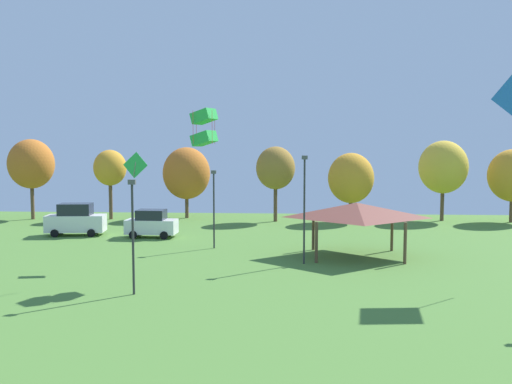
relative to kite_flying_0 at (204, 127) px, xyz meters
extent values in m
cube|color=green|center=(0.00, 0.00, 0.61)|extent=(1.55, 1.48, 0.89)
cube|color=green|center=(0.00, 0.00, -0.61)|extent=(1.55, 1.48, 0.89)
cylinder|color=red|center=(-0.53, -0.53, 0.00)|extent=(0.02, 0.02, 1.83)
cylinder|color=red|center=(0.53, -0.53, 0.00)|extent=(0.02, 0.02, 1.83)
cylinder|color=red|center=(-0.53, 0.53, 0.00)|extent=(0.02, 0.02, 1.83)
cylinder|color=red|center=(0.53, 0.53, 0.00)|extent=(0.02, 0.02, 1.83)
cube|color=green|center=(-4.73, 2.76, -2.19)|extent=(1.63, 0.32, 1.62)
cylinder|color=#E54C93|center=(-4.73, 2.74, -2.19)|extent=(0.17, 0.39, 1.45)
cube|color=silver|center=(-12.76, 13.08, -7.34)|extent=(4.86, 2.28, 1.37)
cube|color=#1E232D|center=(-12.76, 13.08, -6.17)|extent=(2.75, 1.91, 0.96)
cylinder|color=black|center=(-11.22, 12.36, -8.02)|extent=(0.66, 0.29, 0.64)
cylinder|color=black|center=(-11.42, 14.12, -8.02)|extent=(0.66, 0.29, 0.64)
cylinder|color=black|center=(-14.11, 12.04, -8.02)|extent=(0.66, 0.29, 0.64)
cylinder|color=black|center=(-14.31, 13.80, -8.02)|extent=(0.66, 0.29, 0.64)
cube|color=silver|center=(-6.28, 12.44, -7.46)|extent=(4.11, 1.88, 1.13)
cube|color=#1E232D|center=(-6.28, 12.44, -6.49)|extent=(2.28, 1.67, 0.79)
cylinder|color=black|center=(-5.06, 11.53, -8.02)|extent=(0.65, 0.25, 0.64)
cylinder|color=black|center=(-4.99, 13.25, -8.02)|extent=(0.65, 0.25, 0.64)
cylinder|color=black|center=(-7.56, 11.63, -8.02)|extent=(0.65, 0.25, 0.64)
cylinder|color=black|center=(-7.49, 13.36, -8.02)|extent=(0.65, 0.25, 0.64)
cylinder|color=brown|center=(6.49, 3.53, -7.04)|extent=(0.20, 0.20, 2.60)
cylinder|color=brown|center=(11.98, 3.53, -7.04)|extent=(0.20, 0.20, 2.60)
cylinder|color=brown|center=(6.49, 7.83, -7.04)|extent=(0.20, 0.20, 2.60)
cylinder|color=brown|center=(11.98, 7.83, -7.04)|extent=(0.20, 0.20, 2.60)
pyramid|color=brown|center=(9.24, 5.68, -5.24)|extent=(7.10, 5.56, 1.00)
cylinder|color=#2D2D33|center=(-2.87, -4.39, -5.62)|extent=(0.12, 0.12, 5.44)
cube|color=#4C4C51|center=(-2.87, -4.39, -2.79)|extent=(0.36, 0.20, 0.24)
cylinder|color=#2D2D33|center=(5.71, 3.18, -5.09)|extent=(0.12, 0.12, 6.50)
cube|color=#4C4C51|center=(5.71, 3.18, -1.72)|extent=(0.36, 0.20, 0.24)
cylinder|color=#2D2D33|center=(-0.60, 8.06, -5.66)|extent=(0.12, 0.12, 5.37)
cube|color=#4C4C51|center=(-0.60, 8.06, -2.85)|extent=(0.36, 0.20, 0.24)
cylinder|color=brown|center=(-21.09, 22.75, -6.39)|extent=(0.36, 0.36, 3.90)
ellipsoid|color=#BC6623|center=(-21.09, 22.75, -2.75)|extent=(4.51, 4.51, 4.96)
cylinder|color=brown|center=(-13.21, 23.28, -6.35)|extent=(0.36, 0.36, 3.98)
ellipsoid|color=gold|center=(-13.21, 23.28, -3.14)|extent=(3.27, 3.27, 3.60)
cylinder|color=brown|center=(-5.70, 24.63, -6.94)|extent=(0.36, 0.36, 2.80)
ellipsoid|color=#BC6623|center=(-5.70, 24.63, -3.73)|extent=(4.83, 4.83, 5.31)
cylinder|color=brown|center=(3.47, 22.54, -6.43)|extent=(0.36, 0.36, 3.82)
ellipsoid|color=olive|center=(3.47, 22.54, -3.09)|extent=(3.81, 3.81, 4.19)
cylinder|color=brown|center=(10.75, 22.43, -7.02)|extent=(0.36, 0.36, 2.64)
ellipsoid|color=gold|center=(10.75, 22.43, -4.05)|extent=(4.41, 4.41, 4.85)
cylinder|color=brown|center=(19.93, 24.07, -6.57)|extent=(0.36, 0.36, 3.55)
ellipsoid|color=gold|center=(19.93, 24.07, -3.02)|extent=(4.72, 4.72, 5.20)
cylinder|color=brown|center=(26.31, 23.29, -6.93)|extent=(0.36, 0.36, 2.83)
camera|label=1|loc=(4.72, -30.18, -1.13)|focal=38.00mm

